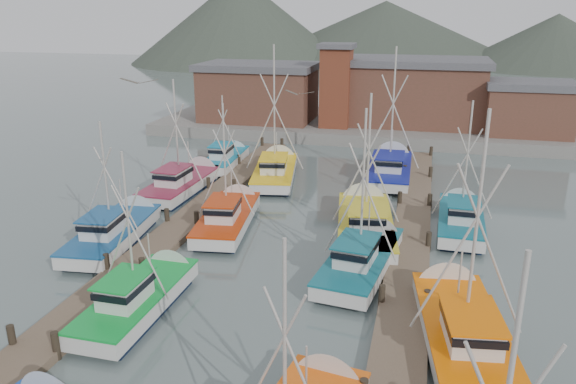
% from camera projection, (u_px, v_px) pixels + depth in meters
% --- Properties ---
extents(ground, '(260.00, 260.00, 0.00)m').
position_uv_depth(ground, '(267.00, 275.00, 28.97)').
color(ground, '#50605F').
rests_on(ground, ground).
extents(dock_left, '(2.30, 46.00, 1.50)m').
position_uv_depth(dock_left, '(176.00, 230.00, 34.24)').
color(dock_left, brown).
rests_on(dock_left, ground).
extents(dock_right, '(2.30, 46.00, 1.50)m').
position_uv_depth(dock_right, '(409.00, 254.00, 31.02)').
color(dock_right, brown).
rests_on(dock_right, ground).
extents(quay, '(44.00, 16.00, 1.20)m').
position_uv_depth(quay, '(358.00, 126.00, 62.89)').
color(quay, gray).
rests_on(quay, ground).
extents(shed_left, '(12.72, 8.48, 6.20)m').
position_uv_depth(shed_left, '(259.00, 91.00, 62.41)').
color(shed_left, brown).
rests_on(shed_left, quay).
extents(shed_center, '(14.84, 9.54, 6.90)m').
position_uv_depth(shed_center, '(416.00, 91.00, 60.24)').
color(shed_center, brown).
rests_on(shed_center, quay).
extents(shed_right, '(8.48, 6.36, 5.20)m').
position_uv_depth(shed_right, '(528.00, 107.00, 55.21)').
color(shed_right, brown).
rests_on(shed_right, quay).
extents(lookout_tower, '(3.60, 3.60, 8.50)m').
position_uv_depth(lookout_tower, '(336.00, 85.00, 58.12)').
color(lookout_tower, brown).
rests_on(lookout_tower, quay).
extents(distant_hills, '(175.00, 140.00, 42.00)m').
position_uv_depth(distant_hills, '(351.00, 62.00, 144.91)').
color(distant_hills, '#3A4438').
rests_on(distant_hills, ground).
extents(boat_4, '(3.29, 8.26, 8.23)m').
position_uv_depth(boat_4, '(143.00, 296.00, 25.53)').
color(boat_4, black).
rests_on(boat_4, ground).
extents(boat_5, '(3.93, 9.30, 9.42)m').
position_uv_depth(boat_5, '(363.00, 257.00, 29.44)').
color(boat_5, black).
rests_on(boat_5, ground).
extents(boat_6, '(3.66, 9.19, 8.07)m').
position_uv_depth(boat_6, '(117.00, 231.00, 32.98)').
color(boat_6, black).
rests_on(boat_6, ground).
extents(boat_7, '(4.34, 10.00, 10.70)m').
position_uv_depth(boat_7, '(460.00, 327.00, 23.00)').
color(boat_7, black).
rests_on(boat_7, ground).
extents(boat_8, '(3.78, 9.08, 8.62)m').
position_uv_depth(boat_8, '(229.00, 216.00, 35.31)').
color(boat_8, black).
rests_on(boat_8, ground).
extents(boat_9, '(4.59, 10.56, 9.59)m').
position_uv_depth(boat_9, '(365.00, 222.00, 34.37)').
color(boat_9, black).
rests_on(boat_9, ground).
extents(boat_10, '(3.81, 9.32, 9.23)m').
position_uv_depth(boat_10, '(184.00, 182.00, 42.08)').
color(boat_10, black).
rests_on(boat_10, ground).
extents(boat_11, '(3.55, 8.43, 8.79)m').
position_uv_depth(boat_11, '(461.00, 218.00, 34.96)').
color(boat_11, black).
rests_on(boat_11, ground).
extents(boat_12, '(4.65, 10.09, 11.48)m').
position_uv_depth(boat_12, '(276.00, 170.00, 45.26)').
color(boat_12, black).
rests_on(boat_12, ground).
extents(boat_13, '(4.58, 10.52, 11.41)m').
position_uv_depth(boat_13, '(390.00, 168.00, 45.86)').
color(boat_13, black).
rests_on(boat_13, ground).
extents(boat_14, '(2.89, 8.05, 6.84)m').
position_uv_depth(boat_14, '(226.00, 159.00, 48.79)').
color(boat_14, black).
rests_on(boat_14, ground).
extents(gull_near, '(1.55, 0.62, 0.24)m').
position_uv_depth(gull_near, '(139.00, 82.00, 20.94)').
color(gull_near, gray).
rests_on(gull_near, ground).
extents(gull_far, '(1.53, 0.66, 0.24)m').
position_uv_depth(gull_far, '(299.00, 93.00, 27.78)').
color(gull_far, gray).
rests_on(gull_far, ground).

